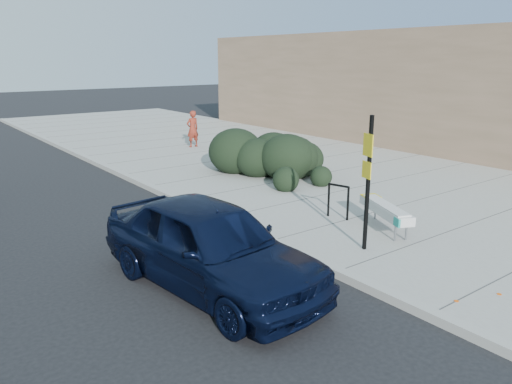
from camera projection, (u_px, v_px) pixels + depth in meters
ground at (340, 278)px, 9.37m from camera, size 120.00×120.00×0.00m
sidewalk_near at (347, 180)px, 16.47m from camera, size 11.20×50.00×0.15m
curb_near at (202, 211)px, 13.19m from camera, size 0.22×50.00×0.17m
bench at (385, 210)px, 11.44m from camera, size 1.19×1.95×0.60m
bike_rack at (338, 198)px, 12.24m from camera, size 0.19×0.57×0.86m
sign_post at (368, 176)px, 9.96m from camera, size 0.15×0.31×2.78m
hedge at (272, 149)px, 16.83m from camera, size 3.05×4.87×1.70m
sedan_navy at (210, 245)px, 8.78m from camera, size 2.44×4.95×1.62m
pedestrian at (193, 129)px, 21.98m from camera, size 0.60×0.41×1.60m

